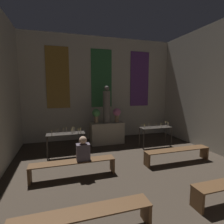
# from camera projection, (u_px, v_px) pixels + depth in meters

# --- Properties ---
(wall_back) EXTENTS (7.32, 0.16, 4.80)m
(wall_back) POSITION_uv_depth(u_px,v_px,m) (101.00, 88.00, 8.40)
(wall_back) COLOR beige
(wall_back) RESTS_ON ground_plane
(altar) EXTENTS (1.43, 0.68, 0.93)m
(altar) POSITION_uv_depth(u_px,v_px,m) (107.00, 133.00, 7.70)
(altar) COLOR #ADA38E
(altar) RESTS_ON ground_plane
(statue) EXTENTS (0.32, 0.32, 1.59)m
(statue) POSITION_uv_depth(u_px,v_px,m) (107.00, 105.00, 7.55)
(statue) COLOR slate
(statue) RESTS_ON altar
(flower_vase_left) EXTENTS (0.35, 0.35, 0.61)m
(flower_vase_left) POSITION_uv_depth(u_px,v_px,m) (96.00, 114.00, 7.46)
(flower_vase_left) COLOR #937A5B
(flower_vase_left) RESTS_ON altar
(flower_vase_right) EXTENTS (0.35, 0.35, 0.61)m
(flower_vase_right) POSITION_uv_depth(u_px,v_px,m) (117.00, 113.00, 7.73)
(flower_vase_right) COLOR #937A5B
(flower_vase_right) RESTS_ON altar
(candle_rack_left) EXTENTS (1.31, 0.44, 1.03)m
(candle_rack_left) POSITION_uv_depth(u_px,v_px,m) (66.00, 136.00, 6.12)
(candle_rack_left) COLOR #332D28
(candle_rack_left) RESTS_ON ground_plane
(candle_rack_right) EXTENTS (1.31, 0.44, 1.03)m
(candle_rack_right) POSITION_uv_depth(u_px,v_px,m) (156.00, 130.00, 7.14)
(candle_rack_right) COLOR #332D28
(candle_rack_right) RESTS_ON ground_plane
(pew_second_left) EXTENTS (2.25, 0.36, 0.44)m
(pew_second_left) POSITION_uv_depth(u_px,v_px,m) (84.00, 218.00, 2.77)
(pew_second_left) COLOR brown
(pew_second_left) RESTS_ON ground_plane
(pew_back_left) EXTENTS (2.25, 0.36, 0.44)m
(pew_back_left) POSITION_uv_depth(u_px,v_px,m) (74.00, 165.00, 4.72)
(pew_back_left) COLOR brown
(pew_back_left) RESTS_ON ground_plane
(pew_back_right) EXTENTS (2.25, 0.36, 0.44)m
(pew_back_right) POSITION_uv_depth(u_px,v_px,m) (177.00, 152.00, 5.67)
(pew_back_right) COLOR brown
(pew_back_right) RESTS_ON ground_plane
(person_seated) EXTENTS (0.36, 0.24, 0.67)m
(person_seated) POSITION_uv_depth(u_px,v_px,m) (83.00, 150.00, 4.74)
(person_seated) COLOR #564C56
(person_seated) RESTS_ON pew_back_left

